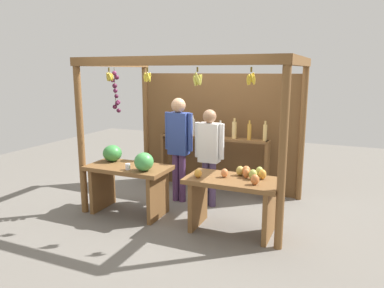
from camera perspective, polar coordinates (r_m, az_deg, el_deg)
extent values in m
plane|color=slate|center=(5.88, 0.73, -9.63)|extent=(12.00, 12.00, 0.00)
cylinder|color=brown|center=(5.55, -17.23, 0.96)|extent=(0.10, 0.10, 2.31)
cylinder|color=brown|center=(4.29, 14.16, -1.89)|extent=(0.10, 0.10, 2.31)
cylinder|color=brown|center=(7.05, -7.35, 3.55)|extent=(0.10, 0.10, 2.31)
cylinder|color=brown|center=(6.11, 17.08, 1.90)|extent=(0.10, 0.10, 2.31)
cube|color=brown|center=(4.64, -3.77, 13.06)|extent=(3.04, 0.12, 0.12)
cube|color=brown|center=(6.20, -12.12, 12.45)|extent=(0.12, 1.97, 0.12)
cube|color=brown|center=(5.11, 16.56, 12.48)|extent=(0.12, 1.97, 0.12)
cube|color=brown|center=(6.47, 4.03, 1.86)|extent=(2.94, 0.04, 2.08)
cylinder|color=brown|center=(5.32, -13.03, 11.41)|extent=(0.02, 0.02, 0.06)
ellipsoid|color=gold|center=(5.30, -12.73, 10.44)|extent=(0.04, 0.07, 0.12)
ellipsoid|color=gold|center=(5.32, -12.56, 10.27)|extent=(0.06, 0.06, 0.12)
ellipsoid|color=gold|center=(5.35, -12.83, 10.20)|extent=(0.08, 0.04, 0.12)
ellipsoid|color=gold|center=(5.34, -13.03, 10.42)|extent=(0.06, 0.06, 0.12)
ellipsoid|color=gold|center=(5.33, -13.19, 10.45)|extent=(0.04, 0.06, 0.12)
ellipsoid|color=gold|center=(5.32, -13.22, 10.25)|extent=(0.06, 0.06, 0.12)
ellipsoid|color=gold|center=(5.30, -13.18, 10.41)|extent=(0.07, 0.04, 0.12)
ellipsoid|color=gold|center=(5.28, -12.90, 10.38)|extent=(0.06, 0.06, 0.12)
cylinder|color=brown|center=(4.55, 0.88, 11.73)|extent=(0.02, 0.02, 0.06)
ellipsoid|color=#D1CC4C|center=(4.54, 1.29, 10.15)|extent=(0.04, 0.07, 0.14)
ellipsoid|color=#D1CC4C|center=(4.57, 1.35, 10.20)|extent=(0.07, 0.06, 0.15)
ellipsoid|color=#D1CC4C|center=(4.58, 1.05, 10.06)|extent=(0.07, 0.04, 0.14)
ellipsoid|color=#D1CC4C|center=(4.59, 0.67, 10.00)|extent=(0.06, 0.06, 0.15)
ellipsoid|color=#D1CC4C|center=(4.56, 0.57, 10.05)|extent=(0.04, 0.06, 0.14)
ellipsoid|color=#D1CC4C|center=(4.54, 0.42, 10.12)|extent=(0.07, 0.07, 0.15)
ellipsoid|color=#D1CC4C|center=(4.52, 0.75, 10.47)|extent=(0.06, 0.04, 0.14)
ellipsoid|color=#D1CC4C|center=(4.52, 1.02, 10.12)|extent=(0.07, 0.06, 0.15)
cylinder|color=brown|center=(4.42, 9.39, 11.58)|extent=(0.02, 0.02, 0.06)
ellipsoid|color=gold|center=(4.41, 9.78, 9.99)|extent=(0.04, 0.06, 0.13)
ellipsoid|color=gold|center=(4.44, 9.55, 10.39)|extent=(0.07, 0.06, 0.13)
ellipsoid|color=gold|center=(4.46, 9.34, 10.29)|extent=(0.06, 0.04, 0.13)
ellipsoid|color=gold|center=(4.45, 8.94, 10.13)|extent=(0.05, 0.06, 0.13)
ellipsoid|color=gold|center=(4.41, 8.88, 9.96)|extent=(0.05, 0.06, 0.13)
ellipsoid|color=gold|center=(4.39, 9.08, 10.03)|extent=(0.05, 0.04, 0.13)
ellipsoid|color=gold|center=(4.40, 9.51, 10.16)|extent=(0.07, 0.06, 0.13)
cylinder|color=brown|center=(4.91, -7.08, 11.63)|extent=(0.02, 0.02, 0.06)
ellipsoid|color=yellow|center=(4.90, -6.84, 10.31)|extent=(0.04, 0.08, 0.12)
ellipsoid|color=yellow|center=(4.92, -6.73, 10.62)|extent=(0.07, 0.06, 0.12)
ellipsoid|color=yellow|center=(4.93, -7.01, 10.40)|extent=(0.06, 0.05, 0.12)
ellipsoid|color=yellow|center=(4.94, -7.32, 10.35)|extent=(0.05, 0.07, 0.12)
ellipsoid|color=yellow|center=(4.92, -7.48, 10.57)|extent=(0.05, 0.06, 0.12)
ellipsoid|color=yellow|center=(4.89, -7.26, 10.34)|extent=(0.05, 0.04, 0.12)
ellipsoid|color=yellow|center=(4.88, -6.97, 10.60)|extent=(0.05, 0.05, 0.12)
cylinder|color=#4C422D|center=(5.39, -12.12, 8.84)|extent=(0.01, 0.01, 0.55)
sphere|color=#601E42|center=(5.39, -12.22, 10.91)|extent=(0.06, 0.06, 0.06)
sphere|color=#47142D|center=(5.39, -11.85, 10.31)|extent=(0.07, 0.07, 0.07)
sphere|color=#601E42|center=(5.39, -12.48, 9.83)|extent=(0.06, 0.06, 0.06)
sphere|color=#47142D|center=(5.39, -12.15, 9.01)|extent=(0.07, 0.07, 0.07)
sphere|color=#511938|center=(5.39, -12.06, 8.27)|extent=(0.06, 0.06, 0.06)
sphere|color=#47142D|center=(5.40, -11.89, 7.43)|extent=(0.06, 0.06, 0.06)
sphere|color=#601E42|center=(5.41, -11.62, 6.51)|extent=(0.07, 0.07, 0.07)
sphere|color=#47142D|center=(5.42, -12.13, 5.79)|extent=(0.07, 0.07, 0.07)
sphere|color=#47142D|center=(5.39, -11.79, 6.31)|extent=(0.06, 0.06, 0.06)
sphere|color=#47142D|center=(5.42, -11.55, 5.22)|extent=(0.06, 0.06, 0.06)
cube|color=brown|center=(5.44, -10.03, -3.74)|extent=(1.23, 0.64, 0.06)
cube|color=brown|center=(5.82, -13.99, -6.68)|extent=(0.06, 0.58, 0.68)
cube|color=brown|center=(5.30, -5.39, -8.19)|extent=(0.06, 0.58, 0.68)
ellipsoid|color=#38843D|center=(5.73, -12.51, -1.43)|extent=(0.41, 0.41, 0.26)
ellipsoid|color=#429347|center=(5.10, -7.63, -2.80)|extent=(0.39, 0.39, 0.26)
cylinder|color=white|center=(5.22, -10.14, -3.55)|extent=(0.07, 0.07, 0.09)
cube|color=brown|center=(4.77, 6.49, -5.82)|extent=(1.23, 0.64, 0.06)
cube|color=brown|center=(5.05, 0.96, -9.19)|extent=(0.06, 0.58, 0.68)
cube|color=brown|center=(4.78, 12.14, -10.65)|extent=(0.06, 0.58, 0.68)
ellipsoid|color=gold|center=(4.78, 11.11, -4.74)|extent=(0.14, 0.14, 0.13)
ellipsoid|color=#B79E47|center=(4.90, 7.64, -4.23)|extent=(0.14, 0.14, 0.13)
ellipsoid|color=#CC7038|center=(4.80, 8.64, -4.62)|extent=(0.10, 0.10, 0.13)
ellipsoid|color=#E07F47|center=(4.79, 5.19, -4.59)|extent=(0.10, 0.10, 0.12)
ellipsoid|color=#CC7038|center=(4.54, 9.94, -5.57)|extent=(0.13, 0.13, 0.13)
ellipsoid|color=gold|center=(4.76, 0.96, -4.66)|extent=(0.13, 0.13, 0.12)
ellipsoid|color=#CC7038|center=(4.88, 8.59, -4.24)|extent=(0.16, 0.16, 0.14)
ellipsoid|color=#A8B24C|center=(4.74, 9.64, -4.79)|extent=(0.14, 0.14, 0.14)
ellipsoid|color=#A8B24C|center=(4.91, 10.64, -4.28)|extent=(0.12, 0.12, 0.13)
cube|color=brown|center=(6.72, -4.37, -2.47)|extent=(0.05, 0.20, 1.00)
cube|color=brown|center=(6.10, 11.75, -4.16)|extent=(0.05, 0.20, 1.00)
cube|color=brown|center=(6.24, 3.34, 0.95)|extent=(1.91, 0.22, 0.04)
cylinder|color=#D8B266|center=(6.57, -4.01, 2.89)|extent=(0.06, 0.06, 0.28)
cylinder|color=#D8B266|center=(6.55, -4.03, 4.36)|extent=(0.03, 0.03, 0.06)
cylinder|color=silver|center=(6.46, -2.04, 2.65)|extent=(0.07, 0.07, 0.25)
cylinder|color=silver|center=(6.44, -2.05, 4.01)|extent=(0.03, 0.03, 0.06)
cylinder|color=silver|center=(6.35, 0.15, 2.70)|extent=(0.07, 0.07, 0.30)
cylinder|color=silver|center=(6.33, 0.15, 4.31)|extent=(0.03, 0.03, 0.06)
cylinder|color=gold|center=(6.26, 2.23, 2.40)|extent=(0.06, 0.06, 0.26)
cylinder|color=gold|center=(6.24, 2.25, 3.86)|extent=(0.03, 0.03, 0.06)
cylinder|color=silver|center=(6.17, 4.52, 2.11)|extent=(0.07, 0.07, 0.23)
cylinder|color=silver|center=(6.15, 4.54, 3.47)|extent=(0.03, 0.03, 0.06)
cylinder|color=#D8B266|center=(6.10, 6.72, 2.19)|extent=(0.08, 0.08, 0.29)
cylinder|color=#D8B266|center=(6.07, 6.75, 3.81)|extent=(0.04, 0.04, 0.06)
cylinder|color=gold|center=(6.03, 9.07, 1.92)|extent=(0.07, 0.07, 0.26)
cylinder|color=gold|center=(6.00, 9.12, 3.44)|extent=(0.03, 0.03, 0.06)
cylinder|color=#D8B266|center=(5.97, 11.49, 1.76)|extent=(0.07, 0.07, 0.27)
cylinder|color=#D8B266|center=(5.95, 11.55, 3.33)|extent=(0.03, 0.03, 0.06)
cylinder|color=#52315C|center=(5.97, -2.60, -5.28)|extent=(0.11, 0.11, 0.80)
cylinder|color=#52315C|center=(5.92, -1.55, -5.42)|extent=(0.11, 0.11, 0.80)
cube|color=#2D428C|center=(5.77, -2.13, 1.67)|extent=(0.32, 0.19, 0.67)
cylinder|color=#2D428C|center=(5.85, -3.90, 2.13)|extent=(0.08, 0.08, 0.61)
cylinder|color=#2D428C|center=(5.68, -0.31, 1.87)|extent=(0.08, 0.08, 0.61)
sphere|color=tan|center=(5.71, -2.16, 6.15)|extent=(0.23, 0.23, 0.23)
cylinder|color=#4A395D|center=(5.77, 2.14, -6.25)|extent=(0.11, 0.11, 0.72)
cylinder|color=#4A395D|center=(5.73, 3.26, -6.39)|extent=(0.11, 0.11, 0.72)
cube|color=white|center=(5.58, 2.77, 0.23)|extent=(0.32, 0.19, 0.61)
cylinder|color=white|center=(5.65, 0.87, 0.69)|extent=(0.08, 0.08, 0.55)
cylinder|color=white|center=(5.51, 4.71, 0.37)|extent=(0.08, 0.08, 0.55)
sphere|color=#997051|center=(5.52, 2.81, 4.41)|extent=(0.21, 0.21, 0.21)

